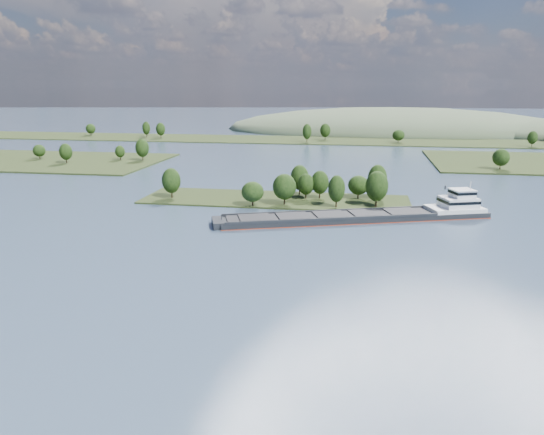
# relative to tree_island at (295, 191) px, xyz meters

# --- Properties ---
(ground) EXTENTS (1800.00, 1800.00, 0.00)m
(ground) POSITION_rel_tree_island_xyz_m (-7.67, -58.88, -4.05)
(ground) COLOR #324456
(ground) RESTS_ON ground
(tree_island) EXTENTS (100.00, 31.82, 14.20)m
(tree_island) POSITION_rel_tree_island_xyz_m (0.00, 0.00, 0.00)
(tree_island) COLOR #253115
(tree_island) RESTS_ON ground
(back_shoreline) EXTENTS (900.00, 60.00, 14.92)m
(back_shoreline) POSITION_rel_tree_island_xyz_m (0.33, 220.83, -3.39)
(back_shoreline) COLOR #253115
(back_shoreline) RESTS_ON ground
(hill_west) EXTENTS (320.00, 160.00, 44.00)m
(hill_west) POSITION_rel_tree_island_xyz_m (52.33, 321.12, -4.05)
(hill_west) COLOR #48593D
(hill_west) RESTS_ON ground
(cargo_barge) EXTENTS (88.78, 40.35, 12.23)m
(cargo_barge) POSITION_rel_tree_island_xyz_m (28.28, -22.25, -2.51)
(cargo_barge) COLOR black
(cargo_barge) RESTS_ON ground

